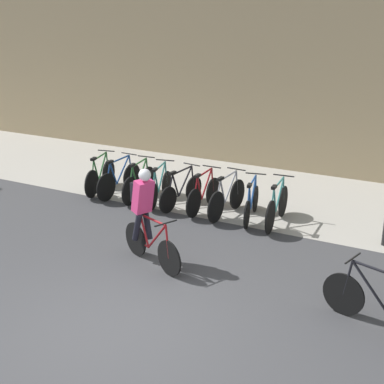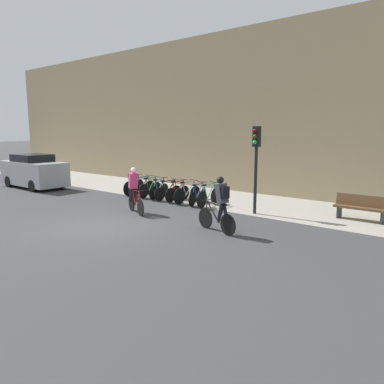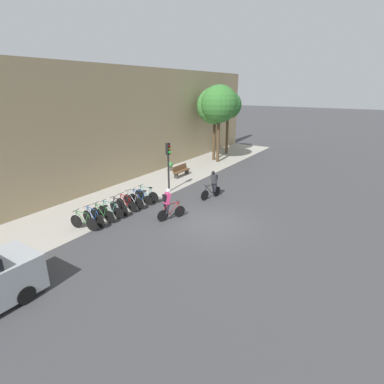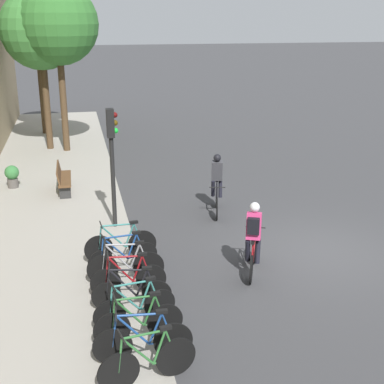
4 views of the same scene
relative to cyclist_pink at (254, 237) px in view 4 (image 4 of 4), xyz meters
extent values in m
plane|color=#3D3D3F|center=(0.83, -2.11, -0.95)|extent=(200.00, 200.00, 0.00)
cube|color=#A39E93|center=(0.83, 4.64, -0.94)|extent=(44.00, 4.50, 0.01)
cylinder|color=black|center=(0.64, -0.27, -0.63)|extent=(0.60, 0.28, 0.64)
cylinder|color=black|center=(-0.32, 0.14, -0.63)|extent=(0.60, 0.28, 0.64)
cylinder|color=maroon|center=(0.32, -0.13, -0.34)|extent=(0.54, 0.26, 0.62)
cylinder|color=maroon|center=(-0.04, 0.02, -0.36)|extent=(0.26, 0.14, 0.58)
cylinder|color=maroon|center=(0.21, -0.09, -0.06)|extent=(0.73, 0.34, 0.07)
cylinder|color=maroon|center=(-0.13, 0.05, -0.63)|extent=(0.40, 0.19, 0.05)
cylinder|color=maroon|center=(-0.23, 0.10, -0.35)|extent=(0.21, 0.12, 0.56)
cylinder|color=maroon|center=(0.60, -0.26, -0.34)|extent=(0.12, 0.08, 0.59)
cylinder|color=black|center=(0.57, -0.24, -0.01)|extent=(0.21, 0.43, 0.03)
cube|color=black|center=(-0.15, 0.06, -0.04)|extent=(0.22, 0.15, 0.06)
cube|color=#DB3875|center=(-0.05, 0.02, 0.29)|extent=(0.42, 0.42, 0.63)
sphere|color=silver|center=(0.02, -0.01, 0.70)|extent=(0.29, 0.29, 0.22)
cylinder|color=black|center=(-0.14, -0.06, -0.28)|extent=(0.30, 0.21, 0.56)
cylinder|color=black|center=(-0.06, 0.14, -0.28)|extent=(0.26, 0.20, 0.56)
cube|color=black|center=(-0.18, 0.08, 0.34)|extent=(0.23, 0.29, 0.36)
cylinder|color=black|center=(3.57, -0.13, -0.61)|extent=(0.65, 0.20, 0.67)
cylinder|color=black|center=(4.63, -0.39, -0.61)|extent=(0.65, 0.20, 0.67)
cylinder|color=black|center=(3.93, -0.22, -0.33)|extent=(0.59, 0.18, 0.62)
cylinder|color=black|center=(4.32, -0.32, -0.35)|extent=(0.28, 0.11, 0.58)
cylinder|color=black|center=(4.04, -0.25, -0.05)|extent=(0.80, 0.24, 0.07)
cylinder|color=black|center=(4.42, -0.34, -0.62)|extent=(0.43, 0.14, 0.05)
cylinder|color=black|center=(4.53, -0.37, -0.34)|extent=(0.23, 0.09, 0.56)
cylinder|color=black|center=(3.61, -0.14, -0.32)|extent=(0.13, 0.06, 0.59)
cylinder|color=black|center=(3.65, -0.15, 0.01)|extent=(0.14, 0.45, 0.03)
cube|color=black|center=(4.44, -0.34, -0.02)|extent=(0.21, 0.13, 0.06)
cube|color=#3D3D42|center=(4.34, -0.32, 0.31)|extent=(0.39, 0.39, 0.63)
sphere|color=black|center=(4.26, -0.30, 0.72)|extent=(0.27, 0.27, 0.22)
cylinder|color=black|center=(4.42, -0.23, -0.27)|extent=(0.29, 0.17, 0.56)
cylinder|color=black|center=(4.36, -0.44, -0.27)|extent=(0.26, 0.16, 0.56)
cube|color=black|center=(4.48, -0.35, 0.36)|extent=(0.20, 0.29, 0.36)
cylinder|color=black|center=(-3.29, 3.30, -0.60)|extent=(0.17, 0.68, 0.69)
cylinder|color=black|center=(-3.09, 2.36, -0.60)|extent=(0.17, 0.68, 0.69)
cylinder|color=#2D6B33|center=(-3.22, 2.98, -0.32)|extent=(0.15, 0.53, 0.62)
cylinder|color=#2D6B33|center=(-3.15, 2.63, -0.33)|extent=(0.09, 0.25, 0.58)
cylinder|color=#2D6B33|center=(-3.20, 2.88, -0.04)|extent=(0.18, 0.71, 0.07)
cylinder|color=#2D6B33|center=(-3.13, 2.54, -0.61)|extent=(0.11, 0.39, 0.05)
cylinder|color=#2D6B33|center=(-3.11, 2.44, -0.33)|extent=(0.07, 0.21, 0.56)
cylinder|color=#2D6B33|center=(-3.28, 3.26, -0.31)|extent=(0.06, 0.12, 0.58)
cylinder|color=black|center=(-3.27, 3.23, 0.02)|extent=(0.46, 0.12, 0.03)
cube|color=black|center=(-3.13, 2.53, -0.01)|extent=(0.12, 0.21, 0.06)
cylinder|color=black|center=(-2.59, 3.34, -0.60)|extent=(0.07, 0.68, 0.68)
cylinder|color=black|center=(-2.63, 2.32, -0.60)|extent=(0.07, 0.68, 0.68)
cylinder|color=#1E478C|center=(-2.60, 2.99, -0.32)|extent=(0.07, 0.56, 0.62)
cylinder|color=#1E478C|center=(-2.62, 2.61, -0.34)|extent=(0.05, 0.26, 0.58)
cylinder|color=#1E478C|center=(-2.61, 2.88, -0.04)|extent=(0.07, 0.76, 0.07)
cylinder|color=#1E478C|center=(-2.62, 2.52, -0.61)|extent=(0.05, 0.41, 0.05)
cylinder|color=#1E478C|center=(-2.63, 2.41, -0.33)|extent=(0.04, 0.22, 0.56)
cylinder|color=#1E478C|center=(-2.59, 3.30, -0.31)|extent=(0.04, 0.12, 0.59)
cylinder|color=black|center=(-2.59, 3.26, 0.02)|extent=(0.46, 0.05, 0.03)
cube|color=black|center=(-2.62, 2.50, -0.01)|extent=(0.09, 0.20, 0.06)
cylinder|color=black|center=(-2.07, 3.31, -0.61)|extent=(0.10, 0.68, 0.68)
cylinder|color=black|center=(-1.98, 2.35, -0.61)|extent=(0.10, 0.68, 0.68)
cylinder|color=#2D6B33|center=(-2.04, 2.98, -0.33)|extent=(0.09, 0.53, 0.62)
cylinder|color=#2D6B33|center=(-2.01, 2.63, -0.34)|extent=(0.06, 0.25, 0.58)
cylinder|color=#2D6B33|center=(-2.03, 2.88, -0.04)|extent=(0.11, 0.72, 0.07)
cylinder|color=#2D6B33|center=(-2.00, 2.54, -0.62)|extent=(0.07, 0.39, 0.05)
cylinder|color=#2D6B33|center=(-1.99, 2.43, -0.33)|extent=(0.05, 0.21, 0.56)
cylinder|color=#2D6B33|center=(-2.07, 3.27, -0.32)|extent=(0.05, 0.12, 0.58)
cylinder|color=black|center=(-2.06, 3.23, 0.01)|extent=(0.46, 0.07, 0.03)
cube|color=black|center=(-2.00, 2.52, -0.02)|extent=(0.10, 0.21, 0.06)
cylinder|color=black|center=(-1.54, 3.32, -0.63)|extent=(0.16, 0.63, 0.63)
cylinder|color=black|center=(-1.34, 2.34, -0.63)|extent=(0.16, 0.63, 0.63)
cylinder|color=teal|center=(-1.47, 2.98, -0.35)|extent=(0.15, 0.55, 0.62)
cylinder|color=teal|center=(-1.40, 2.62, -0.36)|extent=(0.09, 0.26, 0.58)
cylinder|color=teal|center=(-1.45, 2.88, -0.06)|extent=(0.19, 0.74, 0.07)
cylinder|color=teal|center=(-1.38, 2.53, -0.64)|extent=(0.11, 0.40, 0.05)
cylinder|color=teal|center=(-1.36, 2.43, -0.35)|extent=(0.07, 0.21, 0.56)
cylinder|color=teal|center=(-1.54, 3.28, -0.34)|extent=(0.06, 0.12, 0.58)
cylinder|color=black|center=(-1.53, 3.24, -0.01)|extent=(0.46, 0.12, 0.03)
cube|color=black|center=(-1.37, 2.51, -0.04)|extent=(0.12, 0.21, 0.06)
cylinder|color=black|center=(-0.79, 3.32, -0.64)|extent=(0.11, 0.61, 0.61)
cylinder|color=black|center=(-0.92, 2.33, -0.64)|extent=(0.11, 0.61, 0.61)
cylinder|color=black|center=(-0.84, 2.99, -0.36)|extent=(0.11, 0.55, 0.62)
cylinder|color=black|center=(-0.89, 2.62, -0.37)|extent=(0.07, 0.26, 0.58)
cylinder|color=black|center=(-0.85, 2.88, -0.08)|extent=(0.14, 0.74, 0.07)
cylinder|color=black|center=(-0.90, 2.53, -0.65)|extent=(0.08, 0.40, 0.05)
cylinder|color=black|center=(-0.91, 2.42, -0.37)|extent=(0.06, 0.21, 0.56)
cylinder|color=black|center=(-0.80, 3.28, -0.35)|extent=(0.05, 0.12, 0.58)
cylinder|color=black|center=(-0.80, 3.24, -0.02)|extent=(0.46, 0.09, 0.03)
cube|color=black|center=(-0.90, 2.51, -0.05)|extent=(0.11, 0.21, 0.06)
cylinder|color=black|center=(-0.27, 3.30, -0.62)|extent=(0.04, 0.65, 0.65)
cylinder|color=black|center=(-0.28, 2.35, -0.62)|extent=(0.04, 0.65, 0.65)
cylinder|color=maroon|center=(-0.27, 2.98, -0.34)|extent=(0.04, 0.53, 0.62)
cylinder|color=maroon|center=(-0.28, 2.63, -0.35)|extent=(0.04, 0.25, 0.58)
cylinder|color=maroon|center=(-0.28, 2.88, -0.05)|extent=(0.05, 0.71, 0.07)
cylinder|color=maroon|center=(-0.28, 2.54, -0.63)|extent=(0.03, 0.38, 0.05)
cylinder|color=maroon|center=(-0.28, 2.44, -0.34)|extent=(0.03, 0.20, 0.56)
cylinder|color=maroon|center=(-0.27, 3.27, -0.33)|extent=(0.04, 0.11, 0.58)
cylinder|color=black|center=(-0.27, 3.23, 0.00)|extent=(0.46, 0.03, 0.03)
cube|color=black|center=(-0.28, 2.52, -0.03)|extent=(0.08, 0.20, 0.06)
cylinder|color=black|center=(0.34, 3.33, -0.60)|extent=(0.08, 0.69, 0.69)
cylinder|color=black|center=(0.28, 2.32, -0.60)|extent=(0.08, 0.69, 0.69)
cylinder|color=#99999E|center=(0.32, 2.99, -0.32)|extent=(0.07, 0.56, 0.62)
cylinder|color=#99999E|center=(0.30, 2.62, -0.33)|extent=(0.06, 0.26, 0.58)
cylinder|color=#99999E|center=(0.31, 2.88, -0.04)|extent=(0.08, 0.75, 0.07)
cylinder|color=#99999E|center=(0.29, 2.53, -0.61)|extent=(0.06, 0.41, 0.05)
cylinder|color=#99999E|center=(0.28, 2.42, -0.33)|extent=(0.04, 0.21, 0.56)
cylinder|color=#99999E|center=(0.34, 3.29, -0.31)|extent=(0.04, 0.12, 0.58)
cylinder|color=black|center=(0.33, 3.25, 0.02)|extent=(0.46, 0.06, 0.03)
cube|color=black|center=(0.29, 2.51, -0.01)|extent=(0.09, 0.20, 0.06)
cylinder|color=black|center=(0.78, 3.34, -0.64)|extent=(0.16, 0.60, 0.60)
cylinder|color=black|center=(1.00, 2.31, -0.64)|extent=(0.16, 0.60, 0.60)
cylinder|color=#1E478C|center=(0.86, 2.99, -0.36)|extent=(0.16, 0.58, 0.62)
cylinder|color=#1E478C|center=(0.94, 2.61, -0.38)|extent=(0.09, 0.27, 0.58)
cylinder|color=#1E478C|center=(0.88, 2.88, -0.08)|extent=(0.20, 0.78, 0.07)
cylinder|color=#1E478C|center=(0.96, 2.52, -0.65)|extent=(0.12, 0.42, 0.05)
cylinder|color=#1E478C|center=(0.98, 2.40, -0.37)|extent=(0.08, 0.22, 0.56)
cylinder|color=#1E478C|center=(0.79, 3.30, -0.35)|extent=(0.06, 0.13, 0.59)
cylinder|color=black|center=(0.80, 3.26, -0.02)|extent=(0.46, 0.12, 0.03)
cube|color=black|center=(0.96, 2.50, -0.05)|extent=(0.12, 0.21, 0.06)
cylinder|color=black|center=(1.43, 3.35, -0.60)|extent=(0.09, 0.70, 0.70)
cylinder|color=black|center=(1.52, 2.30, -0.60)|extent=(0.09, 0.70, 0.70)
cylinder|color=teal|center=(1.46, 3.00, -0.32)|extent=(0.09, 0.58, 0.62)
cylinder|color=teal|center=(1.49, 2.61, -0.33)|extent=(0.06, 0.27, 0.58)
cylinder|color=teal|center=(1.47, 2.88, -0.03)|extent=(0.10, 0.78, 0.07)
cylinder|color=teal|center=(1.50, 2.51, -0.61)|extent=(0.07, 0.42, 0.05)
cylinder|color=teal|center=(1.51, 2.40, -0.32)|extent=(0.05, 0.22, 0.56)
cylinder|color=teal|center=(1.44, 3.31, -0.31)|extent=(0.05, 0.12, 0.59)
cylinder|color=black|center=(1.44, 3.27, 0.02)|extent=(0.46, 0.06, 0.03)
cube|color=black|center=(1.50, 2.49, -0.01)|extent=(0.10, 0.21, 0.06)
cylinder|color=black|center=(3.71, 2.79, 0.71)|extent=(0.12, 0.12, 3.31)
cube|color=black|center=(3.71, 2.79, 1.98)|extent=(0.26, 0.20, 0.76)
sphere|color=#590C0C|center=(3.71, 2.67, 2.19)|extent=(0.15, 0.15, 0.15)
sphere|color=#4C380A|center=(3.71, 2.67, 1.98)|extent=(0.15, 0.15, 0.15)
sphere|color=green|center=(3.71, 2.67, 1.77)|extent=(0.15, 0.15, 0.15)
cube|color=brown|center=(7.17, 4.16, -0.50)|extent=(1.82, 0.40, 0.08)
cube|color=brown|center=(7.17, 4.34, -0.26)|extent=(1.82, 0.12, 0.40)
cube|color=#2D2D2D|center=(6.44, 4.16, -0.72)|extent=(0.08, 0.36, 0.45)
cube|color=#2D2D2D|center=(7.89, 4.16, -0.72)|extent=(0.08, 0.36, 0.45)
cylinder|color=#4C3823|center=(13.08, 4.13, 1.16)|extent=(0.28, 0.28, 4.21)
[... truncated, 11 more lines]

